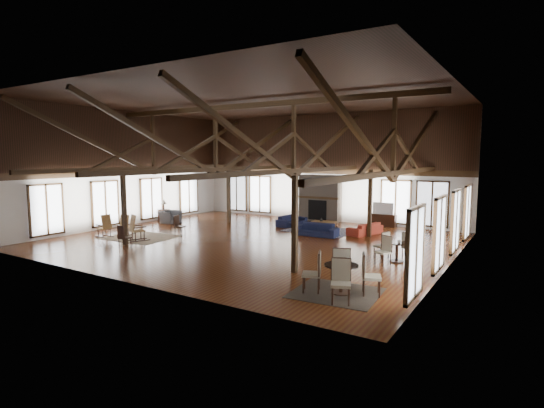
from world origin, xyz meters
The scene contains 31 objects.
floor centered at (0.00, 0.00, 0.00)m, with size 16.00×16.00×0.00m, color #562E12.
ceiling centered at (0.00, 0.00, 6.00)m, with size 16.00×14.00×0.02m, color black.
wall_back centered at (0.00, 7.00, 3.00)m, with size 16.00×0.02×6.00m, color silver.
wall_front centered at (0.00, -7.00, 3.00)m, with size 16.00×0.02×6.00m, color silver.
wall_left centered at (-8.00, 0.00, 3.00)m, with size 0.02×14.00×6.00m, color silver.
wall_right centered at (8.00, 0.00, 3.00)m, with size 0.02×14.00×6.00m, color silver.
roof_truss centered at (0.00, 0.00, 4.03)m, with size 15.60×14.07×3.14m.
post_grid centered at (0.00, 0.00, 1.52)m, with size 8.16×7.16×3.05m.
fireplace centered at (0.00, 6.67, 1.29)m, with size 2.50×0.69×2.60m.
ceiling_fan centered at (0.50, -1.00, 3.73)m, with size 1.60×1.60×0.75m.
sofa_navy_front centered at (1.85, 2.44, 0.29)m, with size 1.99×0.78×0.58m, color black.
sofa_navy_left centered at (-0.54, 4.39, 0.27)m, with size 0.73×1.86×0.54m, color black.
sofa_orange centered at (3.63, 3.97, 0.27)m, with size 0.74×1.88×0.55m, color #9D2E1E.
coffee_table centered at (1.54, 3.97, 0.40)m, with size 1.25×0.75×0.45m.
vase centered at (1.42, 3.89, 0.54)m, with size 0.17×0.17×0.18m, color #B2B2B2.
armchair centered at (-6.66, 1.66, 0.33)m, with size 0.88×1.00×0.65m, color #323235.
side_table_lamp centered at (-7.57, 2.08, 0.46)m, with size 0.48×0.48×1.23m.
rocking_chair_a centered at (-5.65, -2.12, 0.46)m, with size 0.60×0.84×0.97m.
rocking_chair_b centered at (-4.19, -2.79, 0.54)m, with size 0.77×1.00×1.15m.
rocking_chair_c centered at (-6.04, -2.92, 0.49)m, with size 0.83×0.48×1.04m.
side_chair_a centered at (-3.52, -0.92, 0.55)m, with size 0.48×0.48×0.95m.
side_chair_b centered at (-3.40, -4.09, 0.54)m, with size 0.40×0.40×0.93m.
cafe_table_near centered at (6.05, -4.65, 0.55)m, with size 2.11×2.11×1.09m.
cafe_table_far centered at (6.36, -0.47, 0.48)m, with size 1.85×1.85×0.96m.
cup_near centered at (5.98, -4.66, 0.84)m, with size 0.13×0.13×0.10m, color #B2B2B2.
cup_far centered at (6.45, -0.56, 0.74)m, with size 0.12×0.12×0.09m, color #B2B2B2.
tv_console centered at (3.66, 6.75, 0.32)m, with size 1.28×0.48×0.64m, color black.
television centered at (3.63, 6.75, 0.95)m, with size 1.06×0.14×0.61m, color #B2B2B2.
rug_tan centered at (-4.74, -2.08, 0.01)m, with size 3.02×2.37×0.01m, color #CDB08E.
rug_navy centered at (1.48, 3.79, 0.01)m, with size 3.22×2.42×0.01m, color #192147.
rug_dark centered at (5.93, -4.69, 0.01)m, with size 2.23×2.02×0.01m, color black.
Camera 1 is at (10.29, -14.92, 3.63)m, focal length 28.00 mm.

